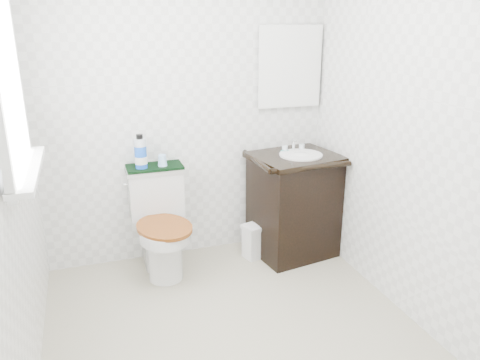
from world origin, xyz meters
TOP-DOWN VIEW (x-y plane):
  - floor at (0.00, 0.00)m, footprint 2.40×2.40m
  - wall_back at (0.00, 1.20)m, footprint 2.40×0.00m
  - wall_front at (0.00, -1.20)m, footprint 2.40×0.00m
  - wall_left at (-1.10, 0.00)m, footprint 0.00×2.40m
  - wall_right at (1.10, 0.00)m, footprint 0.00×2.40m
  - window at (-1.07, 0.25)m, footprint 0.02×0.70m
  - mirror at (0.82, 1.18)m, footprint 0.50×0.02m
  - toilet at (-0.28, 0.97)m, footprint 0.46×0.66m
  - vanity at (0.77, 0.90)m, footprint 0.71×0.63m
  - trash_bin at (0.45, 0.92)m, footprint 0.22×0.20m
  - towel at (-0.28, 1.09)m, footprint 0.41×0.22m
  - mouthwash_bottle at (-0.38, 1.06)m, footprint 0.09×0.09m
  - cup at (-0.22, 1.06)m, footprint 0.07×0.07m
  - soap_bar at (0.72, 1.01)m, footprint 0.07×0.05m

SIDE VIEW (x-z plane):
  - floor at x=0.00m, z-range 0.00..0.00m
  - trash_bin at x=0.45m, z-range 0.00..0.28m
  - toilet at x=-0.28m, z-range -0.04..0.72m
  - vanity at x=0.77m, z-range -0.03..0.89m
  - towel at x=-0.28m, z-range 0.77..0.78m
  - cup at x=-0.22m, z-range 0.78..0.87m
  - soap_bar at x=0.72m, z-range 0.82..0.84m
  - mouthwash_bottle at x=-0.38m, z-range 0.77..1.02m
  - wall_back at x=0.00m, z-range 0.00..2.40m
  - wall_front at x=0.00m, z-range 0.00..2.40m
  - wall_left at x=-1.10m, z-range 0.00..2.40m
  - wall_right at x=1.10m, z-range 0.00..2.40m
  - mirror at x=0.82m, z-range 1.15..1.75m
  - window at x=-1.07m, z-range 1.10..2.00m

